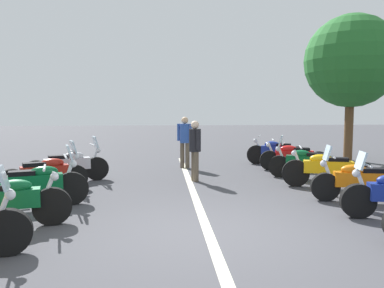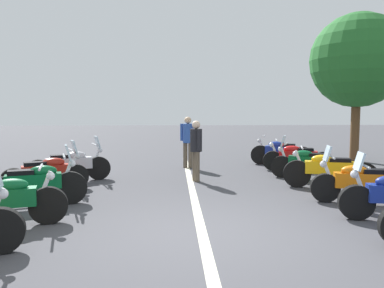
{
  "view_description": "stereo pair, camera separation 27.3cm",
  "coord_description": "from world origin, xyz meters",
  "px_view_note": "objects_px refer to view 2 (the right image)",
  "views": [
    {
      "loc": [
        -5.66,
        0.71,
        1.94
      ],
      "look_at": [
        3.37,
        0.0,
        1.1
      ],
      "focal_mm": 35.34,
      "sensor_mm": 36.0,
      "label": 1
    },
    {
      "loc": [
        -5.66,
        0.43,
        1.94
      ],
      "look_at": [
        3.37,
        0.0,
        1.1
      ],
      "focal_mm": 35.34,
      "sensor_mm": 36.0,
      "label": 2
    }
  ],
  "objects_px": {
    "motorcycle_left_row_3": "(47,172)",
    "roadside_tree_0": "(358,61)",
    "motorcycle_right_row_4": "(309,163)",
    "motorcycle_right_row_6": "(281,152)",
    "motorcycle_left_row_1": "(1,200)",
    "bystander_1": "(188,138)",
    "motorcycle_left_row_2": "(35,183)",
    "motorcycle_left_row_4": "(70,164)",
    "bystander_0": "(196,146)",
    "motorcycle_right_row_3": "(329,170)",
    "motorcycle_right_row_2": "(361,182)",
    "motorcycle_right_row_5": "(297,157)"
  },
  "relations": [
    {
      "from": "motorcycle_right_row_6",
      "to": "bystander_1",
      "type": "xyz_separation_m",
      "value": [
        -0.44,
        3.23,
        0.52
      ]
    },
    {
      "from": "motorcycle_right_row_2",
      "to": "motorcycle_right_row_4",
      "type": "bearing_deg",
      "value": -76.15
    },
    {
      "from": "motorcycle_left_row_4",
      "to": "roadside_tree_0",
      "type": "distance_m",
      "value": 10.68
    },
    {
      "from": "motorcycle_left_row_1",
      "to": "bystander_0",
      "type": "distance_m",
      "value": 5.17
    },
    {
      "from": "bystander_0",
      "to": "roadside_tree_0",
      "type": "height_order",
      "value": "roadside_tree_0"
    },
    {
      "from": "motorcycle_right_row_3",
      "to": "motorcycle_right_row_5",
      "type": "xyz_separation_m",
      "value": [
        2.6,
        -0.07,
        -0.02
      ]
    },
    {
      "from": "motorcycle_right_row_2",
      "to": "motorcycle_right_row_6",
      "type": "distance_m",
      "value": 5.34
    },
    {
      "from": "motorcycle_left_row_3",
      "to": "roadside_tree_0",
      "type": "xyz_separation_m",
      "value": [
        4.83,
        -9.73,
        3.25
      ]
    },
    {
      "from": "motorcycle_right_row_6",
      "to": "bystander_0",
      "type": "height_order",
      "value": "bystander_0"
    },
    {
      "from": "motorcycle_right_row_5",
      "to": "motorcycle_left_row_3",
      "type": "bearing_deg",
      "value": 33.18
    },
    {
      "from": "motorcycle_right_row_5",
      "to": "bystander_0",
      "type": "xyz_separation_m",
      "value": [
        -1.51,
        3.26,
        0.5
      ]
    },
    {
      "from": "motorcycle_left_row_4",
      "to": "motorcycle_right_row_6",
      "type": "relative_size",
      "value": 1.04
    },
    {
      "from": "motorcycle_right_row_2",
      "to": "motorcycle_left_row_2",
      "type": "bearing_deg",
      "value": 11.14
    },
    {
      "from": "motorcycle_left_row_2",
      "to": "motorcycle_left_row_3",
      "type": "bearing_deg",
      "value": 81.46
    },
    {
      "from": "motorcycle_right_row_2",
      "to": "bystander_1",
      "type": "relative_size",
      "value": 1.23
    },
    {
      "from": "motorcycle_right_row_5",
      "to": "motorcycle_right_row_6",
      "type": "distance_m",
      "value": 1.28
    },
    {
      "from": "motorcycle_left_row_1",
      "to": "bystander_0",
      "type": "height_order",
      "value": "bystander_0"
    },
    {
      "from": "motorcycle_left_row_2",
      "to": "motorcycle_right_row_5",
      "type": "distance_m",
      "value": 7.73
    },
    {
      "from": "motorcycle_right_row_2",
      "to": "motorcycle_right_row_5",
      "type": "xyz_separation_m",
      "value": [
        4.07,
        -0.0,
        -0.0
      ]
    },
    {
      "from": "motorcycle_right_row_4",
      "to": "bystander_1",
      "type": "height_order",
      "value": "bystander_1"
    },
    {
      "from": "motorcycle_left_row_2",
      "to": "motorcycle_left_row_1",
      "type": "bearing_deg",
      "value": -111.06
    },
    {
      "from": "motorcycle_left_row_1",
      "to": "roadside_tree_0",
      "type": "height_order",
      "value": "roadside_tree_0"
    },
    {
      "from": "motorcycle_right_row_4",
      "to": "motorcycle_right_row_2",
      "type": "bearing_deg",
      "value": 115.8
    },
    {
      "from": "motorcycle_right_row_5",
      "to": "motorcycle_right_row_4",
      "type": "bearing_deg",
      "value": 97.24
    },
    {
      "from": "motorcycle_left_row_4",
      "to": "motorcycle_right_row_3",
      "type": "distance_m",
      "value": 6.65
    },
    {
      "from": "motorcycle_right_row_6",
      "to": "bystander_0",
      "type": "bearing_deg",
      "value": 63.39
    },
    {
      "from": "roadside_tree_0",
      "to": "motorcycle_left_row_2",
      "type": "bearing_deg",
      "value": 123.32
    },
    {
      "from": "bystander_0",
      "to": "roadside_tree_0",
      "type": "relative_size",
      "value": 0.3
    },
    {
      "from": "bystander_0",
      "to": "bystander_1",
      "type": "distance_m",
      "value": 2.34
    },
    {
      "from": "motorcycle_left_row_4",
      "to": "motorcycle_right_row_3",
      "type": "xyz_separation_m",
      "value": [
        -1.18,
        -6.54,
        0.0
      ]
    },
    {
      "from": "motorcycle_left_row_3",
      "to": "roadside_tree_0",
      "type": "bearing_deg",
      "value": 2.24
    },
    {
      "from": "motorcycle_right_row_4",
      "to": "motorcycle_right_row_6",
      "type": "distance_m",
      "value": 2.63
    },
    {
      "from": "motorcycle_right_row_4",
      "to": "motorcycle_right_row_5",
      "type": "bearing_deg",
      "value": -71.58
    },
    {
      "from": "motorcycle_right_row_6",
      "to": "bystander_1",
      "type": "height_order",
      "value": "bystander_1"
    },
    {
      "from": "motorcycle_left_row_1",
      "to": "bystander_1",
      "type": "relative_size",
      "value": 1.22
    },
    {
      "from": "motorcycle_left_row_1",
      "to": "motorcycle_left_row_4",
      "type": "distance_m",
      "value": 3.94
    },
    {
      "from": "motorcycle_right_row_5",
      "to": "bystander_0",
      "type": "distance_m",
      "value": 3.62
    },
    {
      "from": "motorcycle_left_row_2",
      "to": "roadside_tree_0",
      "type": "xyz_separation_m",
      "value": [
        6.24,
        -9.49,
        3.23
      ]
    },
    {
      "from": "motorcycle_left_row_1",
      "to": "motorcycle_right_row_2",
      "type": "bearing_deg",
      "value": -4.19
    },
    {
      "from": "bystander_0",
      "to": "bystander_1",
      "type": "height_order",
      "value": "bystander_1"
    },
    {
      "from": "bystander_1",
      "to": "motorcycle_right_row_3",
      "type": "bearing_deg",
      "value": 65.45
    },
    {
      "from": "motorcycle_left_row_2",
      "to": "motorcycle_right_row_2",
      "type": "bearing_deg",
      "value": -18.43
    },
    {
      "from": "bystander_1",
      "to": "bystander_0",
      "type": "bearing_deg",
      "value": 24.67
    },
    {
      "from": "bystander_0",
      "to": "bystander_1",
      "type": "bearing_deg",
      "value": -101.55
    },
    {
      "from": "motorcycle_left_row_4",
      "to": "roadside_tree_0",
      "type": "height_order",
      "value": "roadside_tree_0"
    },
    {
      "from": "motorcycle_left_row_2",
      "to": "motorcycle_right_row_6",
      "type": "relative_size",
      "value": 0.99
    },
    {
      "from": "motorcycle_right_row_2",
      "to": "bystander_1",
      "type": "xyz_separation_m",
      "value": [
        4.9,
        3.39,
        0.53
      ]
    },
    {
      "from": "motorcycle_left_row_2",
      "to": "motorcycle_left_row_4",
      "type": "bearing_deg",
      "value": 72.23
    },
    {
      "from": "motorcycle_left_row_1",
      "to": "motorcycle_right_row_6",
      "type": "distance_m",
      "value": 9.29
    },
    {
      "from": "motorcycle_left_row_1",
      "to": "motorcycle_right_row_5",
      "type": "height_order",
      "value": "motorcycle_left_row_1"
    }
  ]
}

